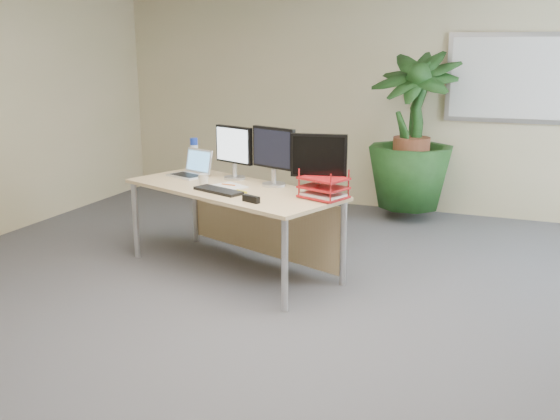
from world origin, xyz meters
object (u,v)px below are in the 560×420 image
at_px(desk, 241,203).
at_px(laptop, 192,169).
at_px(monitor_left, 234,149).
at_px(monitor_right, 274,153).
at_px(floor_plant, 411,153).

bearing_deg(desk, laptop, 160.09).
height_order(desk, monitor_left, monitor_left).
bearing_deg(monitor_left, laptop, -177.61).
height_order(monitor_right, laptop, monitor_right).
distance_m(monitor_right, laptop, 0.89).
xyz_separation_m(monitor_left, laptop, (-0.42, -0.02, -0.21)).
bearing_deg(floor_plant, laptop, -131.07).
distance_m(desk, laptop, 0.66).
relative_size(floor_plant, monitor_left, 3.20).
distance_m(floor_plant, monitor_right, 2.19).
bearing_deg(monitor_right, floor_plant, 68.33).
relative_size(desk, monitor_right, 4.18).
bearing_deg(laptop, monitor_left, 2.39).
xyz_separation_m(desk, monitor_right, (0.26, 0.09, 0.44)).
relative_size(floor_plant, laptop, 3.67).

